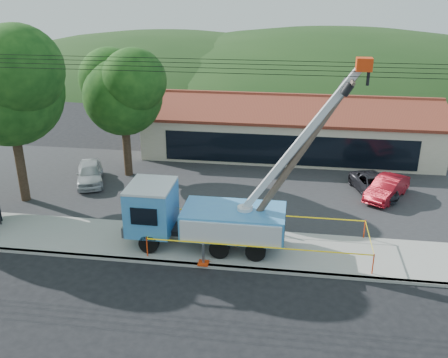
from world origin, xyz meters
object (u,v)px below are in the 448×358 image
at_px(leaning_pole, 300,154).
at_px(car_dark, 372,195).
at_px(utility_truck, 202,214).
at_px(car_red, 385,199).
at_px(car_silver, 91,184).

distance_m(leaning_pole, car_dark, 10.77).
relative_size(utility_truck, car_red, 2.75).
distance_m(utility_truck, leaning_pole, 5.84).
relative_size(utility_truck, car_silver, 2.73).
bearing_deg(car_dark, car_red, -53.13).
bearing_deg(car_silver, leaning_pole, -48.81).
distance_m(utility_truck, car_red, 12.90).
relative_size(leaning_pole, car_dark, 2.24).
distance_m(car_silver, car_red, 19.32).
relative_size(leaning_pole, car_red, 2.32).
xyz_separation_m(car_red, car_dark, (-0.73, 0.56, 0.00)).
height_order(utility_truck, car_red, utility_truck).
bearing_deg(car_dark, car_silver, 166.83).
xyz_separation_m(leaning_pole, car_red, (5.61, 7.43, -5.33)).
relative_size(utility_truck, car_dark, 2.65).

